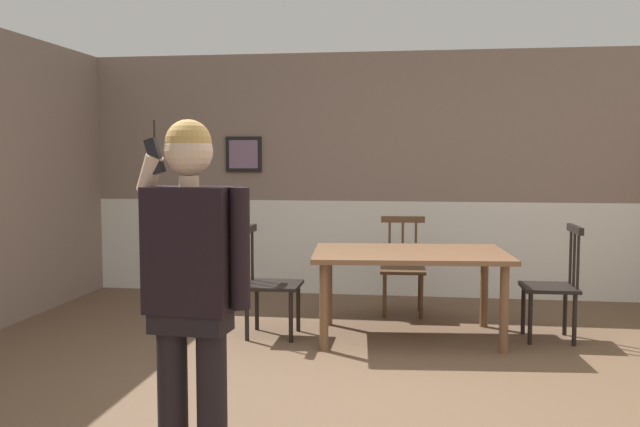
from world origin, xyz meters
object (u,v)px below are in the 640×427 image
object	(u,v)px
chair_at_table_head	(403,267)
chair_near_window	(269,282)
dining_table	(410,261)
person_figure	(192,278)
chair_by_doorway	(554,285)

from	to	relation	value
chair_at_table_head	chair_near_window	bearing A→B (deg)	40.26
dining_table	chair_near_window	world-z (taller)	chair_near_window
person_figure	chair_at_table_head	bearing A→B (deg)	-98.10
dining_table	person_figure	distance (m)	2.96
chair_near_window	person_figure	bearing A→B (deg)	4.51
dining_table	chair_at_table_head	distance (m)	0.94
chair_near_window	chair_at_table_head	world-z (taller)	chair_near_window
dining_table	chair_at_table_head	bearing A→B (deg)	94.93
chair_near_window	chair_at_table_head	size ratio (longest dim) A/B	1.00
chair_by_doorway	dining_table	bearing A→B (deg)	93.88
dining_table	person_figure	bearing A→B (deg)	-108.73
chair_at_table_head	person_figure	world-z (taller)	person_figure
chair_by_doorway	person_figure	world-z (taller)	person_figure
dining_table	chair_by_doorway	bearing A→B (deg)	4.91
chair_by_doorway	chair_at_table_head	distance (m)	1.50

